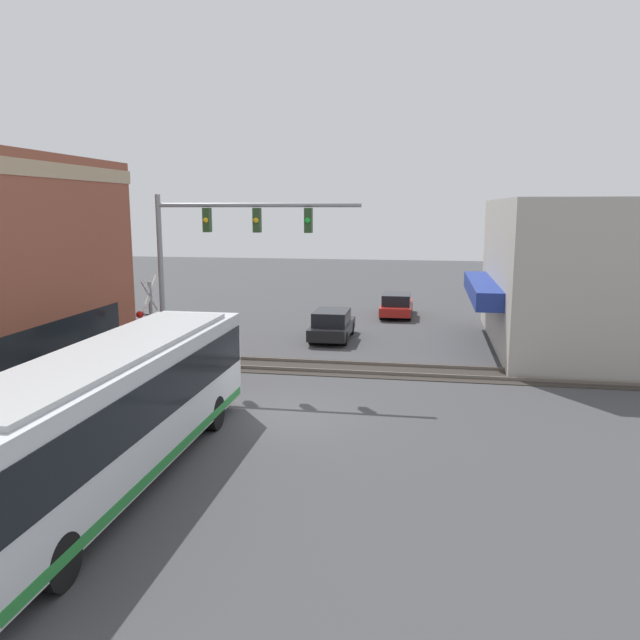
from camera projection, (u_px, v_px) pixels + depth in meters
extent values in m
plane|color=#424244|center=(282.00, 415.00, 19.55)|extent=(120.00, 120.00, 0.00)
cube|color=#B2ADA3|center=(581.00, 274.00, 28.78)|extent=(12.88, 7.69, 6.81)
cube|color=navy|center=(482.00, 289.00, 29.66)|extent=(9.02, 1.20, 0.80)
cube|color=silver|center=(113.00, 410.00, 14.56)|extent=(11.90, 2.55, 2.68)
cube|color=black|center=(112.00, 393.00, 14.49)|extent=(11.66, 2.59, 1.13)
cube|color=#288438|center=(116.00, 457.00, 14.77)|extent=(11.66, 2.58, 0.24)
cube|color=#A5A8AA|center=(109.00, 351.00, 14.31)|extent=(10.11, 2.17, 0.12)
cylinder|color=black|center=(178.00, 411.00, 18.42)|extent=(1.00, 2.57, 1.00)
cylinder|color=gray|center=(162.00, 285.00, 24.11)|extent=(0.20, 0.20, 6.91)
cylinder|color=gray|center=(257.00, 205.00, 22.92)|extent=(0.16, 7.74, 0.16)
cube|color=#284723|center=(207.00, 220.00, 23.35)|extent=(0.30, 0.27, 0.90)
sphere|color=yellow|center=(206.00, 220.00, 23.19)|extent=(0.20, 0.20, 0.20)
cube|color=#284723|center=(257.00, 220.00, 23.02)|extent=(0.30, 0.27, 0.90)
sphere|color=yellow|center=(256.00, 220.00, 22.86)|extent=(0.20, 0.20, 0.20)
cube|color=#284723|center=(308.00, 220.00, 22.70)|extent=(0.30, 0.27, 0.90)
sphere|color=green|center=(308.00, 220.00, 22.54)|extent=(0.20, 0.20, 0.20)
cylinder|color=gray|center=(152.00, 327.00, 24.43)|extent=(0.14, 0.14, 3.60)
cube|color=white|center=(150.00, 294.00, 24.20)|extent=(1.41, 0.06, 1.41)
cube|color=white|center=(150.00, 294.00, 24.20)|extent=(1.41, 0.06, 1.41)
cylinder|color=#38383A|center=(151.00, 315.00, 24.34)|extent=(0.08, 0.90, 0.08)
sphere|color=red|center=(161.00, 315.00, 24.21)|extent=(0.28, 0.28, 0.28)
sphere|color=red|center=(140.00, 315.00, 24.36)|extent=(0.28, 0.28, 0.28)
cube|color=#332D28|center=(316.00, 367.00, 25.36)|extent=(2.60, 60.00, 0.03)
cube|color=#6B6056|center=(313.00, 370.00, 24.66)|extent=(0.07, 60.00, 0.15)
cube|color=#6B6056|center=(319.00, 362.00, 26.05)|extent=(0.07, 60.00, 0.15)
cube|color=black|center=(332.00, 328.00, 30.81)|extent=(4.31, 1.80, 0.56)
cube|color=black|center=(332.00, 317.00, 30.49)|extent=(2.37, 1.62, 0.66)
cylinder|color=black|center=(336.00, 328.00, 32.14)|extent=(0.64, 1.82, 0.64)
cylinder|color=black|center=(328.00, 338.00, 29.55)|extent=(0.64, 1.82, 0.64)
cube|color=#B21E19|center=(397.00, 308.00, 37.39)|extent=(4.35, 1.80, 0.51)
cube|color=black|center=(397.00, 299.00, 37.08)|extent=(2.39, 1.62, 0.63)
cylinder|color=black|center=(398.00, 307.00, 38.73)|extent=(0.64, 1.82, 0.64)
cylinder|color=black|center=(395.00, 314.00, 36.11)|extent=(0.64, 1.82, 0.64)
cylinder|color=#2D3351|center=(197.00, 370.00, 23.39)|extent=(0.28, 0.28, 0.85)
cylinder|color=#B2A58C|center=(196.00, 350.00, 23.26)|extent=(0.34, 0.34, 0.70)
sphere|color=tan|center=(195.00, 337.00, 23.17)|extent=(0.23, 0.23, 0.23)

